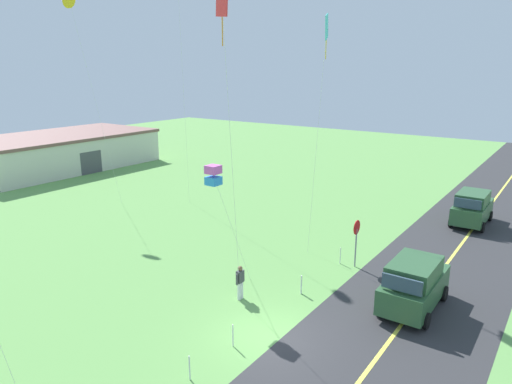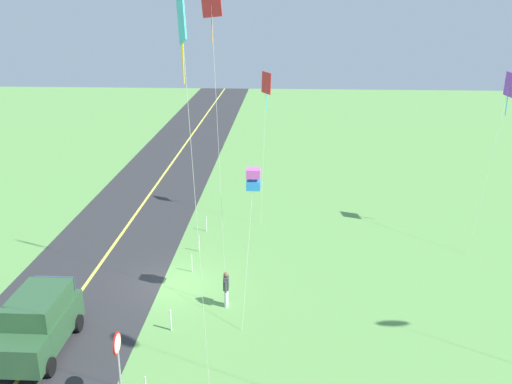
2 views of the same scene
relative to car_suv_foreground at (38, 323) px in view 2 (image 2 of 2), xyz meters
The scene contains 16 objects.
ground_plane 6.78m from the car_suv_foreground, 144.01° to the left, with size 120.00×120.00×0.10m, color #60994C.
asphalt_road 5.52m from the car_suv_foreground, behind, with size 120.00×7.00×0.00m, color #2D2D30.
road_centre_stripe 5.52m from the car_suv_foreground, behind, with size 120.00×0.16×0.00m, color #E5E04C.
car_suv_foreground is the anchor object (origin of this frame).
stop_sign 4.71m from the car_suv_foreground, 54.99° to the left, with size 0.76×0.08×2.56m.
person_adult_near 7.55m from the car_suv_foreground, 118.58° to the left, with size 0.58×0.22×1.60m.
kite_red_low 13.62m from the car_suv_foreground, 130.81° to the left, with size 1.91×1.04×13.09m.
kite_blue_mid 9.80m from the car_suv_foreground, 116.80° to the left, with size 2.53×0.61×6.08m.
kite_pink_drift 24.56m from the car_suv_foreground, 120.31° to the left, with size 2.90×1.90×9.02m.
kite_orange_near 13.08m from the car_suv_foreground, 60.14° to the left, with size 1.26×0.55×12.83m.
kite_cyan_top 17.74m from the car_suv_foreground, 151.32° to the left, with size 1.75×0.60×8.65m.
fence_post_0 12.76m from the car_suv_foreground, 158.74° to the left, with size 0.05×0.05×0.90m, color silver.
fence_post_1 10.24m from the car_suv_foreground, 153.11° to the left, with size 0.05×0.05×0.90m, color silver.
fence_post_2 8.21m from the car_suv_foreground, 145.61° to the left, with size 0.05×0.05×0.90m, color silver.
fence_post_3 4.93m from the car_suv_foreground, 108.83° to the left, with size 0.05×0.05×0.90m, color silver.
fence_post_4 4.94m from the car_suv_foreground, 109.29° to the left, with size 0.05×0.05×0.90m, color silver.
Camera 2 is at (23.55, 5.19, 12.61)m, focal length 40.39 mm.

